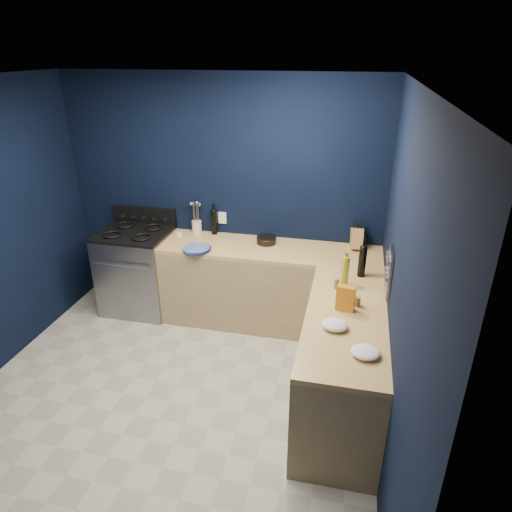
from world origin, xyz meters
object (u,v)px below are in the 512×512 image
(utensil_crock, at_px, (197,227))
(crouton_bag, at_px, (346,298))
(gas_range, at_px, (138,272))
(plate_stack, at_px, (196,249))
(knife_block, at_px, (357,238))

(utensil_crock, xyz_separation_m, crouton_bag, (1.70, -1.32, 0.04))
(utensil_crock, bearing_deg, gas_range, -157.20)
(crouton_bag, bearing_deg, plate_stack, 161.72)
(plate_stack, xyz_separation_m, crouton_bag, (1.54, -0.84, 0.09))
(utensil_crock, xyz_separation_m, knife_block, (1.76, -0.05, 0.04))
(gas_range, xyz_separation_m, knife_block, (2.40, 0.22, 0.55))
(plate_stack, bearing_deg, crouton_bag, -28.48)
(plate_stack, distance_m, crouton_bag, 1.76)
(gas_range, bearing_deg, knife_block, 5.28)
(plate_stack, relative_size, knife_block, 1.31)
(gas_range, distance_m, plate_stack, 0.95)
(gas_range, height_order, utensil_crock, utensil_crock)
(utensil_crock, bearing_deg, plate_stack, -71.51)
(gas_range, height_order, plate_stack, plate_stack)
(plate_stack, relative_size, utensil_crock, 2.05)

